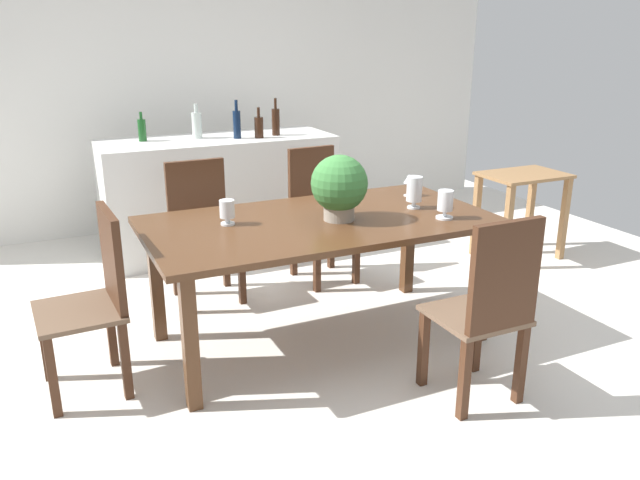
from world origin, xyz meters
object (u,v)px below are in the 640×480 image
chair_near_right (489,305)px  crystal_vase_center_near (445,202)px  wine_bottle_amber (237,123)px  wine_bottle_dark (197,125)px  kitchen_counter (220,195)px  wine_bottle_tall (276,121)px  chair_far_right (318,208)px  crystal_vase_right (227,210)px  flower_centerpiece (339,186)px  wine_glass (409,180)px  chair_far_left (201,223)px  wine_bottle_green (142,130)px  wine_bottle_clear (259,127)px  dining_table (320,232)px  side_table (522,195)px  crystal_vase_left (414,190)px  chair_head_end (97,292)px

chair_near_right → crystal_vase_center_near: 0.79m
wine_bottle_amber → wine_bottle_dark: size_ratio=1.12×
wine_bottle_dark → kitchen_counter: bearing=-23.8°
wine_bottle_tall → wine_bottle_amber: bearing=-176.9°
wine_bottle_tall → chair_far_right: bearing=-90.1°
chair_near_right → crystal_vase_right: bearing=-49.2°
flower_centerpiece → wine_bottle_tall: size_ratio=1.22×
crystal_vase_center_near → crystal_vase_right: crystal_vase_center_near is taller
crystal_vase_right → kitchen_counter: size_ratio=0.07×
wine_glass → kitchen_counter: size_ratio=0.08×
chair_far_left → chair_far_right: chair_far_right is taller
wine_bottle_green → wine_bottle_clear: bearing=-14.8°
chair_far_right → wine_bottle_tall: wine_bottle_tall is taller
crystal_vase_center_near → wine_bottle_amber: size_ratio=0.54×
kitchen_counter → wine_bottle_green: bearing=169.9°
dining_table → wine_glass: size_ratio=13.51×
crystal_vase_right → wine_bottle_green: size_ratio=0.61×
kitchen_counter → wine_bottle_clear: wine_bottle_clear is taller
wine_bottle_dark → side_table: wine_bottle_dark is taller
wine_bottle_green → side_table: size_ratio=0.33×
crystal_vase_left → wine_bottle_green: size_ratio=0.85×
flower_centerpiece → wine_bottle_green: size_ratio=1.63×
side_table → wine_bottle_amber: bearing=150.4°
flower_centerpiece → side_table: flower_centerpiece is taller
chair_far_right → kitchen_counter: bearing=114.8°
chair_far_left → wine_bottle_clear: bearing=46.5°
kitchen_counter → wine_bottle_green: wine_bottle_green is taller
flower_centerpiece → crystal_vase_left: bearing=3.4°
chair_near_right → wine_bottle_green: size_ratio=4.27×
kitchen_counter → wine_bottle_green: (-0.58, 0.10, 0.57)m
dining_table → kitchen_counter: 1.91m
chair_head_end → chair_far_right: 1.97m
wine_bottle_tall → crystal_vase_center_near: bearing=-84.1°
crystal_vase_left → crystal_vase_right: bearing=172.6°
chair_far_right → crystal_vase_left: bearing=-83.4°
wine_bottle_amber → chair_head_end: bearing=-126.8°
wine_bottle_amber → crystal_vase_left: bearing=-74.0°
dining_table → kitchen_counter: kitchen_counter is taller
wine_glass → crystal_vase_left: bearing=-116.6°
chair_far_left → chair_head_end: bearing=-130.5°
dining_table → wine_bottle_amber: bearing=86.9°
wine_bottle_dark → wine_bottle_amber: bearing=-26.6°
flower_centerpiece → crystal_vase_center_near: bearing=-22.5°
wine_bottle_dark → chair_head_end: bearing=-118.4°
dining_table → wine_bottle_tall: bearing=76.4°
chair_far_right → crystal_vase_center_near: chair_far_right is taller
crystal_vase_left → wine_bottle_clear: 1.83m
chair_far_right → wine_glass: size_ratio=6.63×
chair_near_right → flower_centerpiece: bearing=-69.4°
chair_near_right → crystal_vase_left: bearing=-100.7°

